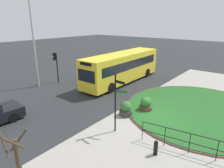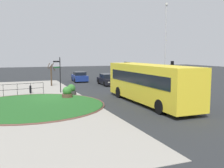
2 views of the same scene
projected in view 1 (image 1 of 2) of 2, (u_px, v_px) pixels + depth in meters
name	position (u px, v px, depth m)	size (l,w,h in m)	color
ground	(156.00, 118.00, 13.86)	(120.00, 120.00, 0.00)	#282B2D
sidewalk_paving	(179.00, 125.00, 12.90)	(32.00, 8.76, 0.02)	#9E998E
grass_island	(200.00, 110.00, 14.92)	(10.96, 10.96, 0.10)	#235B23
grass_kerb_ring	(200.00, 110.00, 14.92)	(11.27, 11.27, 0.11)	brown
signpost_directional	(116.00, 100.00, 11.48)	(0.75, 0.80, 3.68)	black
bollard_foreground	(156.00, 148.00, 9.90)	(0.21, 0.21, 0.83)	black
railing_grass_edge	(190.00, 141.00, 9.93)	(0.86, 5.00, 1.16)	black
bus_yellow	(122.00, 67.00, 21.44)	(11.04, 2.62, 3.16)	yellow
traffic_light_near	(55.00, 61.00, 20.88)	(0.49, 0.29, 3.28)	black
lamppost_tall	(33.00, 36.00, 18.80)	(0.32, 0.32, 9.55)	#B7B7BC
planter_near_signpost	(126.00, 109.00, 14.03)	(0.95, 0.95, 1.09)	#383838
planter_kerbside	(146.00, 105.00, 14.79)	(0.97, 0.97, 1.08)	brown
street_tree_bare	(18.00, 165.00, 7.20)	(1.00, 1.00, 2.90)	#423323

